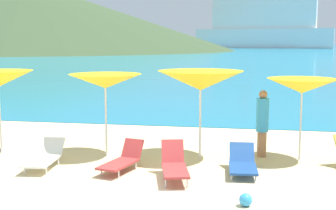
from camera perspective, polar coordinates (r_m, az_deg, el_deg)
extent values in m
cube|color=beige|center=(19.09, 2.52, -1.81)|extent=(50.00, 100.00, 0.30)
cube|color=teal|center=(236.25, 9.91, 7.02)|extent=(650.00, 440.00, 0.02)
cone|color=#384C2D|center=(158.83, -16.77, 10.41)|extent=(132.96, 132.96, 22.00)
cylinder|color=silver|center=(13.42, -19.88, -1.09)|extent=(0.04, 0.04, 2.16)
cylinder|color=silver|center=(12.46, -7.60, -1.47)|extent=(0.05, 0.05, 2.10)
cone|color=yellow|center=(12.34, -7.68, 2.92)|extent=(1.96, 1.96, 0.38)
sphere|color=silver|center=(12.33, -7.69, 3.49)|extent=(0.07, 0.07, 0.07)
cylinder|color=silver|center=(12.14, 3.96, -1.51)|extent=(0.06, 0.06, 2.17)
cone|color=yellow|center=(12.02, 4.00, 3.01)|extent=(2.32, 2.32, 0.51)
sphere|color=silver|center=(12.01, 4.01, 3.75)|extent=(0.07, 0.07, 0.07)
cylinder|color=silver|center=(12.38, 15.93, -1.96)|extent=(0.05, 0.05, 2.02)
cone|color=yellow|center=(12.26, 16.10, 2.26)|extent=(1.91, 1.91, 0.38)
sphere|color=silver|center=(12.25, 16.12, 2.84)|extent=(0.07, 0.07, 0.07)
cube|color=white|center=(11.59, -15.25, -6.59)|extent=(0.73, 1.30, 0.05)
cube|color=white|center=(12.29, -13.98, -4.88)|extent=(0.62, 0.46, 0.39)
cylinder|color=silver|center=(11.35, -17.16, -7.61)|extent=(0.04, 0.04, 0.19)
cylinder|color=silver|center=(11.17, -14.67, -7.76)|extent=(0.04, 0.04, 0.19)
cylinder|color=silver|center=(12.14, -15.61, -6.55)|extent=(0.04, 0.04, 0.19)
cylinder|color=silver|center=(11.97, -13.27, -6.67)|extent=(0.04, 0.04, 0.19)
cube|color=#1E478C|center=(10.79, 9.17, -7.67)|extent=(0.69, 1.07, 0.05)
cube|color=#1E478C|center=(11.45, 9.02, -5.76)|extent=(0.62, 0.50, 0.42)
cylinder|color=silver|center=(10.51, 7.78, -8.66)|extent=(0.04, 0.04, 0.16)
cylinder|color=silver|center=(10.54, 10.68, -8.68)|extent=(0.04, 0.04, 0.16)
cylinder|color=silver|center=(11.21, 7.70, -7.61)|extent=(0.04, 0.04, 0.16)
cylinder|color=silver|center=(11.23, 10.42, -7.64)|extent=(0.04, 0.04, 0.16)
cube|color=#A53333|center=(10.96, -6.13, -7.21)|extent=(0.80, 1.24, 0.05)
cube|color=#A53333|center=(11.49, -4.36, -5.36)|extent=(0.56, 0.41, 0.46)
cylinder|color=silver|center=(10.81, -8.15, -8.11)|extent=(0.04, 0.04, 0.19)
cylinder|color=silver|center=(10.58, -6.06, -8.43)|extent=(0.04, 0.04, 0.19)
cylinder|color=silver|center=(11.47, -5.96, -7.14)|extent=(0.04, 0.04, 0.19)
cylinder|color=silver|center=(11.25, -3.96, -7.42)|extent=(0.04, 0.04, 0.19)
cube|color=#A53333|center=(10.22, 0.87, -8.01)|extent=(0.81, 1.29, 0.05)
cube|color=#A53333|center=(10.85, 0.57, -5.69)|extent=(0.57, 0.42, 0.52)
cylinder|color=silver|center=(9.88, -0.30, -9.44)|extent=(0.04, 0.04, 0.24)
cylinder|color=silver|center=(9.92, 2.39, -9.38)|extent=(0.04, 0.04, 0.24)
cylinder|color=silver|center=(10.68, -0.56, -8.11)|extent=(0.04, 0.04, 0.24)
cylinder|color=silver|center=(10.71, 1.91, -8.06)|extent=(0.04, 0.04, 0.24)
cylinder|color=#A3704C|center=(12.64, 11.40, -4.70)|extent=(0.24, 0.24, 0.68)
cylinder|color=#3399D8|center=(12.50, 11.50, -1.20)|extent=(0.32, 0.32, 0.89)
sphere|color=#A3704C|center=(12.43, 11.57, 1.27)|extent=(0.22, 0.22, 0.22)
sphere|color=#3399D8|center=(8.95, 9.48, -11.38)|extent=(0.25, 0.25, 0.25)
cube|color=white|center=(198.97, 11.60, 7.98)|extent=(56.43, 19.82, 7.88)
cube|color=white|center=(199.29, 11.68, 10.96)|extent=(42.45, 15.59, 12.86)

